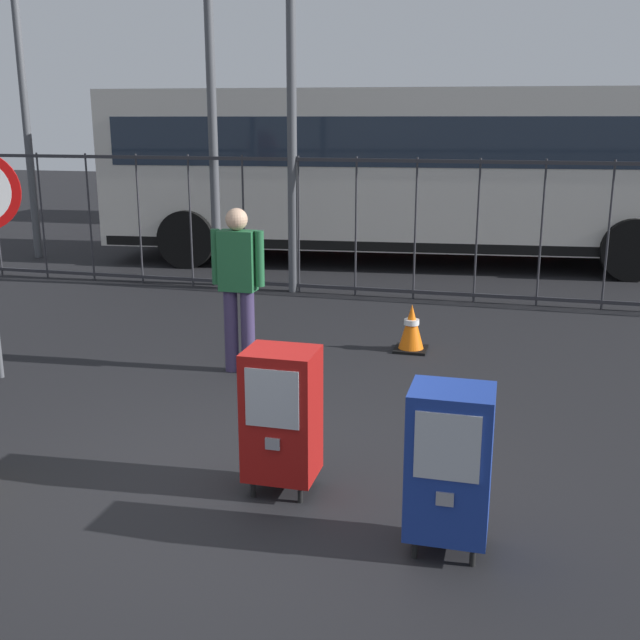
{
  "coord_description": "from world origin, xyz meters",
  "views": [
    {
      "loc": [
        1.84,
        -4.7,
        2.5
      ],
      "look_at": [
        0.3,
        1.2,
        0.9
      ],
      "focal_mm": 42.89,
      "sensor_mm": 36.0,
      "label": 1
    }
  ],
  "objects_px": {
    "bus_near": "(405,166)",
    "street_light_far_right": "(18,33)",
    "traffic_cone": "(411,328)",
    "newspaper_box_primary": "(449,462)",
    "newspaper_box_secondary": "(282,414)",
    "bus_far": "(413,154)",
    "pedestrian": "(238,281)"
  },
  "relations": [
    {
      "from": "traffic_cone",
      "to": "bus_far",
      "type": "bearing_deg",
      "value": 98.02
    },
    {
      "from": "newspaper_box_secondary",
      "to": "pedestrian",
      "type": "distance_m",
      "value": 2.69
    },
    {
      "from": "newspaper_box_primary",
      "to": "street_light_far_right",
      "type": "xyz_separation_m",
      "value": [
        -8.38,
        8.23,
        3.39
      ]
    },
    {
      "from": "newspaper_box_secondary",
      "to": "traffic_cone",
      "type": "bearing_deg",
      "value": 83.61
    },
    {
      "from": "newspaper_box_primary",
      "to": "bus_far",
      "type": "distance_m",
      "value": 14.65
    },
    {
      "from": "newspaper_box_secondary",
      "to": "street_light_far_right",
      "type": "xyz_separation_m",
      "value": [
        -7.21,
        7.75,
        3.39
      ]
    },
    {
      "from": "newspaper_box_primary",
      "to": "newspaper_box_secondary",
      "type": "distance_m",
      "value": 1.27
    },
    {
      "from": "newspaper_box_secondary",
      "to": "traffic_cone",
      "type": "xyz_separation_m",
      "value": [
        0.4,
        3.54,
        -0.31
      ]
    },
    {
      "from": "traffic_cone",
      "to": "newspaper_box_primary",
      "type": "bearing_deg",
      "value": -79.07
    },
    {
      "from": "pedestrian",
      "to": "bus_near",
      "type": "height_order",
      "value": "bus_near"
    },
    {
      "from": "traffic_cone",
      "to": "bus_near",
      "type": "relative_size",
      "value": 0.05
    },
    {
      "from": "pedestrian",
      "to": "bus_far",
      "type": "bearing_deg",
      "value": 89.4
    },
    {
      "from": "street_light_far_right",
      "to": "newspaper_box_secondary",
      "type": "bearing_deg",
      "value": -47.07
    },
    {
      "from": "newspaper_box_primary",
      "to": "pedestrian",
      "type": "xyz_separation_m",
      "value": [
        -2.37,
        2.85,
        0.38
      ]
    },
    {
      "from": "bus_near",
      "to": "bus_far",
      "type": "height_order",
      "value": "same"
    },
    {
      "from": "bus_far",
      "to": "newspaper_box_secondary",
      "type": "bearing_deg",
      "value": -86.69
    },
    {
      "from": "bus_near",
      "to": "bus_far",
      "type": "distance_m",
      "value": 4.87
    },
    {
      "from": "bus_far",
      "to": "street_light_far_right",
      "type": "height_order",
      "value": "street_light_far_right"
    },
    {
      "from": "bus_near",
      "to": "bus_far",
      "type": "xyz_separation_m",
      "value": [
        -0.53,
        4.84,
        0.0
      ]
    },
    {
      "from": "traffic_cone",
      "to": "street_light_far_right",
      "type": "distance_m",
      "value": 9.45
    },
    {
      "from": "bus_near",
      "to": "street_light_far_right",
      "type": "bearing_deg",
      "value": -174.36
    },
    {
      "from": "traffic_cone",
      "to": "bus_near",
      "type": "bearing_deg",
      "value": 99.53
    },
    {
      "from": "newspaper_box_primary",
      "to": "traffic_cone",
      "type": "relative_size",
      "value": 1.92
    },
    {
      "from": "traffic_cone",
      "to": "street_light_far_right",
      "type": "bearing_deg",
      "value": 151.05
    },
    {
      "from": "pedestrian",
      "to": "newspaper_box_primary",
      "type": "bearing_deg",
      "value": -50.34
    },
    {
      "from": "newspaper_box_secondary",
      "to": "traffic_cone",
      "type": "height_order",
      "value": "newspaper_box_secondary"
    },
    {
      "from": "bus_far",
      "to": "newspaper_box_primary",
      "type": "bearing_deg",
      "value": -82.24
    },
    {
      "from": "bus_near",
      "to": "street_light_far_right",
      "type": "xyz_separation_m",
      "value": [
        -6.67,
        -1.36,
        2.25
      ]
    },
    {
      "from": "pedestrian",
      "to": "traffic_cone",
      "type": "relative_size",
      "value": 3.15
    },
    {
      "from": "newspaper_box_primary",
      "to": "pedestrian",
      "type": "bearing_deg",
      "value": 129.66
    },
    {
      "from": "newspaper_box_primary",
      "to": "bus_far",
      "type": "bearing_deg",
      "value": 98.84
    },
    {
      "from": "newspaper_box_secondary",
      "to": "bus_near",
      "type": "height_order",
      "value": "bus_near"
    }
  ]
}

